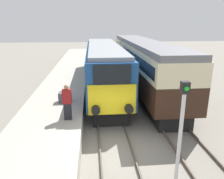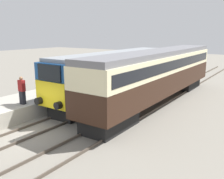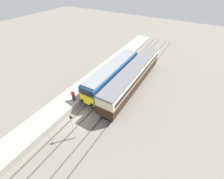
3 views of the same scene
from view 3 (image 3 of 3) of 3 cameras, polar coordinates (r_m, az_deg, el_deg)
The scene contains 9 objects.
ground_plane at distance 21.67m, azimuth -12.42°, elevation -10.60°, with size 120.00×120.00×0.00m, color slate.
platform_left at distance 27.44m, azimuth -6.98°, elevation 3.65°, with size 3.50×50.00×0.96m.
rails_near_track at distance 24.23m, azimuth -4.80°, elevation -2.94°, with size 1.51×60.00×0.14m.
rails_far_track at distance 22.89m, azimuth 2.26°, elevation -5.84°, with size 1.50×60.00×0.14m.
locomotive at distance 25.72m, azimuth 0.25°, elevation 5.94°, with size 2.70×14.67×3.92m.
passenger_carriage at distance 24.97m, azimuth 8.05°, elevation 5.26°, with size 2.75×17.64×4.15m.
person_on_platform at distance 22.42m, azimuth -14.54°, elevation -2.29°, with size 0.44×0.26×1.79m.
signal_post at distance 17.96m, azimuth -14.74°, elevation -13.18°, with size 0.24×0.28×3.96m.
luggage_crate at distance 24.41m, azimuth -11.10°, elevation 0.39°, with size 0.70×0.56×0.60m.
Camera 3 is at (10.95, -9.46, 16.12)m, focal length 24.00 mm.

